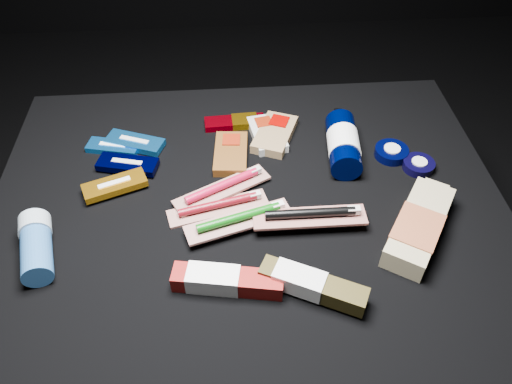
{
  "coord_description": "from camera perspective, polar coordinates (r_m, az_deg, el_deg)",
  "views": [
    {
      "loc": [
        -0.03,
        -0.65,
        1.09
      ],
      "look_at": [
        0.01,
        0.01,
        0.42
      ],
      "focal_mm": 35.0,
      "sensor_mm": 36.0,
      "label": 1
    }
  ],
  "objects": [
    {
      "name": "ground",
      "position": [
        1.27,
        -0.66,
        -13.83
      ],
      "size": [
        3.0,
        3.0,
        0.0
      ],
      "primitive_type": "plane",
      "color": "black",
      "rests_on": "ground"
    },
    {
      "name": "cloth_table",
      "position": [
        1.1,
        -0.75,
        -8.49
      ],
      "size": [
        0.98,
        0.78,
        0.4
      ],
      "primitive_type": "cube",
      "color": "black",
      "rests_on": "ground"
    },
    {
      "name": "luna_bar_0",
      "position": [
        1.1,
        -15.99,
        4.97
      ],
      "size": [
        0.12,
        0.06,
        0.01
      ],
      "rotation": [
        0.0,
        0.0,
        -0.23
      ],
      "color": "#115EAE",
      "rests_on": "cloth_table"
    },
    {
      "name": "luna_bar_1",
      "position": [
        1.09,
        -13.68,
        5.52
      ],
      "size": [
        0.13,
        0.09,
        0.02
      ],
      "rotation": [
        0.0,
        0.0,
        -0.37
      ],
      "color": "#135CA2",
      "rests_on": "cloth_table"
    },
    {
      "name": "luna_bar_2",
      "position": [
        1.04,
        -14.46,
        3.09
      ],
      "size": [
        0.13,
        0.07,
        0.02
      ],
      "rotation": [
        0.0,
        0.0,
        -0.24
      ],
      "color": "black",
      "rests_on": "cloth_table"
    },
    {
      "name": "luna_bar_3",
      "position": [
        1.0,
        -15.83,
        0.74
      ],
      "size": [
        0.13,
        0.09,
        0.02
      ],
      "rotation": [
        0.0,
        0.0,
        0.37
      ],
      "color": "#BD7A11",
      "rests_on": "cloth_table"
    },
    {
      "name": "clif_bar_0",
      "position": [
        1.04,
        -2.88,
        4.6
      ],
      "size": [
        0.08,
        0.13,
        0.02
      ],
      "rotation": [
        0.0,
        0.0,
        -0.08
      ],
      "color": "#5F3613",
      "rests_on": "cloth_table"
    },
    {
      "name": "clif_bar_1",
      "position": [
        1.09,
        1.21,
        6.78
      ],
      "size": [
        0.08,
        0.13,
        0.02
      ],
      "rotation": [
        0.0,
        0.0,
        0.17
      ],
      "color": "#BBBAB4",
      "rests_on": "cloth_table"
    },
    {
      "name": "clif_bar_2",
      "position": [
        1.09,
        2.24,
        6.79
      ],
      "size": [
        0.11,
        0.15,
        0.02
      ],
      "rotation": [
        0.0,
        0.0,
        -0.39
      ],
      "color": "olive",
      "rests_on": "cloth_table"
    },
    {
      "name": "power_bar",
      "position": [
        1.12,
        -2.07,
        7.98
      ],
      "size": [
        0.13,
        0.05,
        0.02
      ],
      "rotation": [
        0.0,
        0.0,
        0.05
      ],
      "color": "#80000B",
      "rests_on": "cloth_table"
    },
    {
      "name": "lotion_bottle",
      "position": [
        1.04,
        9.93,
        5.45
      ],
      "size": [
        0.08,
        0.2,
        0.06
      ],
      "rotation": [
        0.0,
        0.0,
        -0.1
      ],
      "color": "black",
      "rests_on": "cloth_table"
    },
    {
      "name": "cream_tin_upper",
      "position": [
        1.08,
        15.22,
        4.41
      ],
      "size": [
        0.07,
        0.07,
        0.02
      ],
      "rotation": [
        0.0,
        0.0,
        -0.42
      ],
      "color": "black",
      "rests_on": "cloth_table"
    },
    {
      "name": "cream_tin_lower",
      "position": [
        1.06,
        18.08,
        2.95
      ],
      "size": [
        0.06,
        0.06,
        0.02
      ],
      "rotation": [
        0.0,
        0.0,
        0.29
      ],
      "color": "black",
      "rests_on": "cloth_table"
    },
    {
      "name": "bodywash_bottle",
      "position": [
        0.92,
        18.05,
        -3.9
      ],
      "size": [
        0.17,
        0.21,
        0.04
      ],
      "rotation": [
        0.0,
        0.0,
        -0.58
      ],
      "color": "tan",
      "rests_on": "cloth_table"
    },
    {
      "name": "deodorant_stick",
      "position": [
        0.92,
        -23.83,
        -5.67
      ],
      "size": [
        0.08,
        0.14,
        0.06
      ],
      "rotation": [
        0.0,
        0.0,
        0.26
      ],
      "color": "#2A5B97",
      "rests_on": "cloth_table"
    },
    {
      "name": "toothbrush_pack_0",
      "position": [
        0.93,
        -4.21,
        -1.62
      ],
      "size": [
        0.19,
        0.09,
        0.02
      ],
      "rotation": [
        0.0,
        0.0,
        0.24
      ],
      "color": "#B5AEA8",
      "rests_on": "cloth_table"
    },
    {
      "name": "toothbrush_pack_1",
      "position": [
        0.96,
        -3.75,
        0.55
      ],
      "size": [
        0.19,
        0.13,
        0.02
      ],
      "rotation": [
        0.0,
        0.0,
        0.49
      ],
      "color": "#ABA69F",
      "rests_on": "cloth_table"
    },
    {
      "name": "toothbrush_pack_2",
      "position": [
        0.89,
        -1.81,
        -3.11
      ],
      "size": [
        0.2,
        0.1,
        0.02
      ],
      "rotation": [
        0.0,
        0.0,
        0.3
      ],
      "color": "beige",
      "rests_on": "cloth_table"
    },
    {
      "name": "toothbrush_pack_3",
      "position": [
        0.89,
        6.35,
        -2.65
      ],
      "size": [
        0.2,
        0.05,
        0.02
      ],
      "rotation": [
        0.0,
        0.0,
        -0.0
      ],
      "color": "#A49C99",
      "rests_on": "cloth_table"
    },
    {
      "name": "toothpaste_carton_red",
      "position": [
        0.82,
        -3.83,
        -10.04
      ],
      "size": [
        0.18,
        0.07,
        0.03
      ],
      "rotation": [
        0.0,
        0.0,
        -0.18
      ],
      "color": "maroon",
      "rests_on": "cloth_table"
    },
    {
      "name": "toothpaste_carton_green",
      "position": [
        0.81,
        5.96,
        -10.38
      ],
      "size": [
        0.17,
        0.11,
        0.03
      ],
      "rotation": [
        0.0,
        0.0,
        -0.46
      ],
      "color": "#372F10",
      "rests_on": "cloth_table"
    }
  ]
}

